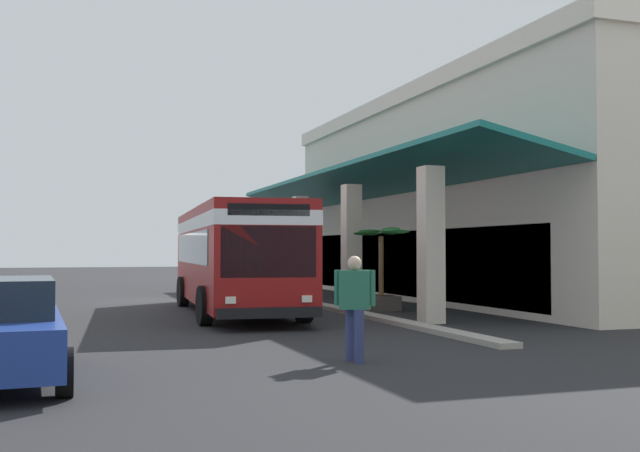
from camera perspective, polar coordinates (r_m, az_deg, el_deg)
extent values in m
plane|color=#262628|center=(30.89, 2.70, -5.35)|extent=(120.00, 120.00, 0.00)
cube|color=#9E998E|center=(27.39, -1.60, -5.67)|extent=(27.42, 0.50, 0.12)
cube|color=beige|center=(31.64, 15.45, 1.49)|extent=(22.85, 11.68, 7.38)
cube|color=silver|center=(32.12, 15.38, 8.62)|extent=(23.15, 11.98, 0.60)
cube|color=beige|center=(35.83, -4.21, -1.62)|extent=(0.55, 0.55, 4.06)
cube|color=beige|center=(30.34, -1.50, -1.58)|extent=(0.55, 0.55, 4.06)
cube|color=beige|center=(24.94, 2.39, -1.51)|extent=(0.55, 0.55, 4.06)
cube|color=beige|center=(19.72, 8.39, -1.40)|extent=(0.55, 0.55, 4.06)
cube|color=#146B66|center=(28.20, 2.81, 3.29)|extent=(22.85, 3.16, 0.82)
cube|color=#19232D|center=(28.73, 5.86, -2.81)|extent=(19.19, 0.08, 2.40)
cube|color=maroon|center=(22.83, -6.50, -2.24)|extent=(11.15, 3.29, 2.75)
cube|color=white|center=(22.85, -6.50, 0.08)|extent=(11.17, 3.31, 0.36)
cube|color=#19232D|center=(23.13, -6.61, -1.67)|extent=(9.39, 3.20, 0.90)
cube|color=#19232D|center=(17.44, -3.89, -1.95)|extent=(0.21, 2.24, 1.20)
cube|color=black|center=(17.45, -3.87, 1.24)|extent=(0.19, 1.94, 0.28)
cube|color=black|center=(17.37, -3.82, -6.57)|extent=(0.37, 2.46, 0.24)
cube|color=silver|center=(17.62, -1.00, -5.53)|extent=(0.08, 0.24, 0.16)
cube|color=silver|center=(17.28, -6.79, -5.59)|extent=(0.08, 0.24, 0.16)
cube|color=silver|center=(24.35, -7.00, 1.31)|extent=(2.52, 1.94, 0.24)
cylinder|color=black|center=(19.56, -1.24, -5.90)|extent=(1.00, 0.30, 1.00)
cylinder|color=black|center=(19.12, -8.73, -5.97)|extent=(1.00, 0.30, 1.00)
cylinder|color=black|center=(26.11, -4.72, -4.88)|extent=(1.00, 0.30, 1.00)
cylinder|color=black|center=(25.79, -10.33, -4.90)|extent=(1.00, 0.30, 1.00)
cylinder|color=black|center=(10.32, -18.77, -10.44)|extent=(0.64, 0.22, 0.64)
cylinder|color=black|center=(13.28, -19.29, -8.49)|extent=(0.64, 0.22, 0.64)
cylinder|color=navy|center=(12.67, 2.99, -8.37)|extent=(0.16, 0.16, 0.88)
cylinder|color=navy|center=(12.96, 2.30, -8.22)|extent=(0.16, 0.16, 0.88)
cube|color=#26664C|center=(12.75, 2.64, -4.84)|extent=(0.43, 0.56, 0.66)
sphere|color=beige|center=(12.74, 2.63, -2.82)|extent=(0.24, 0.24, 0.24)
cylinder|color=#26664C|center=(12.67, 4.00, -4.71)|extent=(0.09, 0.09, 0.60)
cylinder|color=#26664C|center=(12.83, 1.29, -4.68)|extent=(0.09, 0.09, 0.60)
cube|color=#4C4742|center=(23.74, 4.66, -5.84)|extent=(0.97, 0.97, 0.46)
cylinder|color=#332319|center=(23.73, 4.66, -5.26)|extent=(0.83, 0.83, 0.02)
cylinder|color=brown|center=(23.69, 4.65, -3.04)|extent=(0.16, 0.16, 1.86)
ellipsoid|color=#1E6028|center=(23.29, 5.35, -0.26)|extent=(1.02, 0.41, 0.18)
ellipsoid|color=#1E6028|center=(23.62, 5.72, -0.43)|extent=(0.67, 0.87, 0.18)
ellipsoid|color=#1E6028|center=(24.11, 5.20, -0.54)|extent=(0.75, 0.89, 0.14)
ellipsoid|color=#1E6028|center=(24.09, 3.78, -0.39)|extent=(1.07, 0.56, 0.15)
ellipsoid|color=#1E6028|center=(23.45, 3.60, -0.57)|extent=(0.32, 1.00, 0.17)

